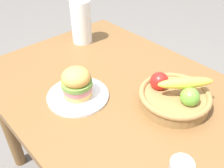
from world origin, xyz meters
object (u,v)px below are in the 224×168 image
object	(u,v)px
plate	(78,96)
paper_towel_roll	(81,22)
fruit_basket	(175,96)
sandwich	(77,83)

from	to	relation	value
plate	paper_towel_roll	world-z (taller)	paper_towel_roll
plate	fruit_basket	world-z (taller)	fruit_basket
fruit_basket	paper_towel_roll	bearing A→B (deg)	175.64
fruit_basket	paper_towel_roll	xyz separation A→B (m)	(-0.69, 0.05, 0.08)
plate	paper_towel_roll	bearing A→B (deg)	141.00
sandwich	fruit_basket	world-z (taller)	sandwich
sandwich	fruit_basket	xyz separation A→B (m)	(0.30, 0.26, -0.03)
plate	sandwich	xyz separation A→B (m)	(0.00, 0.00, 0.07)
paper_towel_roll	plate	bearing A→B (deg)	-39.00
fruit_basket	sandwich	bearing A→B (deg)	-138.56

